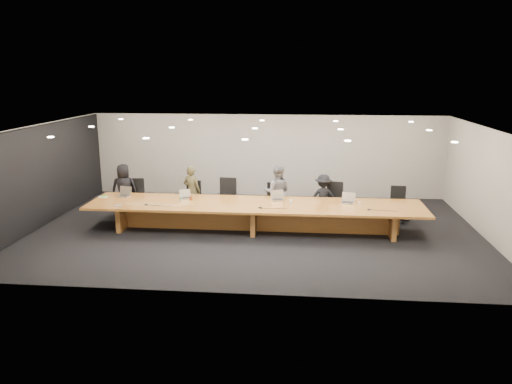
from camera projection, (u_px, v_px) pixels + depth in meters
ground at (255, 230)px, 13.56m from camera, size 12.00×12.00×0.00m
back_wall at (266, 156)px, 17.11m from camera, size 12.00×0.02×2.80m
left_wall_panel at (42, 177)px, 13.80m from camera, size 0.08×7.84×2.74m
conference_table at (255, 212)px, 13.44m from camera, size 9.00×1.80×0.75m
chair_far_left at (135, 197)px, 14.94m from camera, size 0.58×0.58×1.10m
chair_left at (192, 198)px, 14.83m from camera, size 0.59×0.59×1.06m
chair_mid_left at (227, 198)px, 14.64m from camera, size 0.64×0.64×1.18m
chair_mid_right at (275, 200)px, 14.67m from camera, size 0.59×0.59×1.04m
chair_right at (333, 201)px, 14.39m from camera, size 0.69×0.69×1.12m
chair_far_right at (399, 204)px, 14.29m from camera, size 0.54×0.54×1.02m
person_a at (124, 189)px, 14.93m from camera, size 0.86×0.68×1.55m
person_b at (192, 191)px, 14.74m from camera, size 0.64×0.52×1.53m
person_c at (277, 192)px, 14.43m from camera, size 0.81×0.64×1.61m
person_d at (323, 197)px, 14.41m from camera, size 0.88×0.53×1.34m
laptop_a at (123, 192)px, 14.12m from camera, size 0.41×0.33×0.28m
laptop_b at (185, 194)px, 13.93m from camera, size 0.38×0.33×0.25m
laptop_d at (278, 195)px, 13.71m from camera, size 0.41×0.34×0.28m
laptop_e at (348, 198)px, 13.41m from camera, size 0.42×0.36×0.28m
water_bottle at (181, 198)px, 13.57m from camera, size 0.08×0.08×0.20m
amber_mug at (191, 198)px, 13.74m from camera, size 0.11×0.11×0.11m
paper_cup_near at (291, 202)px, 13.41m from camera, size 0.10×0.10×0.09m
paper_cup_far at (360, 203)px, 13.26m from camera, size 0.08×0.08×0.08m
notepad at (103, 197)px, 14.09m from camera, size 0.25×0.21×0.01m
lime_gadget at (104, 196)px, 14.10m from camera, size 0.16×0.10×0.02m
av_box at (118, 206)px, 13.13m from camera, size 0.20×0.16×0.03m
mic_left at (146, 205)px, 13.25m from camera, size 0.14×0.14×0.03m
mic_center at (260, 207)px, 12.97m from camera, size 0.15×0.15×0.03m
mic_right at (369, 209)px, 12.79m from camera, size 0.12×0.12×0.03m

